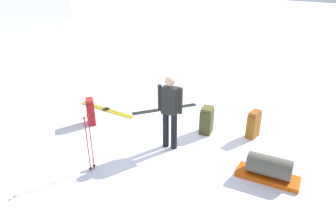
{
  "coord_description": "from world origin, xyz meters",
  "views": [
    {
      "loc": [
        -4.48,
        -4.5,
        3.62
      ],
      "look_at": [
        0.0,
        0.0,
        0.7
      ],
      "focal_mm": 32.18,
      "sensor_mm": 36.0,
      "label": 1
    }
  ],
  "objects_px": {
    "ski_pair_near": "(106,110)",
    "gear_sled": "(269,169)",
    "ski_poles_planted_near": "(89,141)",
    "backpack_bright": "(91,112)",
    "ski_pair_far": "(165,109)",
    "skier_standing": "(170,109)",
    "backpack_small_spare": "(207,120)",
    "backpack_large_dark": "(254,125)"
  },
  "relations": [
    {
      "from": "backpack_large_dark",
      "to": "ski_poles_planted_near",
      "type": "xyz_separation_m",
      "value": [
        -3.48,
        1.57,
        0.34
      ]
    },
    {
      "from": "ski_pair_near",
      "to": "backpack_small_spare",
      "type": "relative_size",
      "value": 2.89
    },
    {
      "from": "skier_standing",
      "to": "ski_pair_far",
      "type": "height_order",
      "value": "skier_standing"
    },
    {
      "from": "backpack_bright",
      "to": "skier_standing",
      "type": "bearing_deg",
      "value": -74.89
    },
    {
      "from": "backpack_bright",
      "to": "gear_sled",
      "type": "relative_size",
      "value": 0.55
    },
    {
      "from": "gear_sled",
      "to": "ski_poles_planted_near",
      "type": "bearing_deg",
      "value": 130.27
    },
    {
      "from": "ski_pair_near",
      "to": "ski_pair_far",
      "type": "height_order",
      "value": "same"
    },
    {
      "from": "backpack_bright",
      "to": "backpack_small_spare",
      "type": "bearing_deg",
      "value": -54.31
    },
    {
      "from": "gear_sled",
      "to": "ski_pair_far",
      "type": "bearing_deg",
      "value": 76.89
    },
    {
      "from": "backpack_small_spare",
      "to": "ski_poles_planted_near",
      "type": "xyz_separation_m",
      "value": [
        -2.86,
        0.64,
        0.34
      ]
    },
    {
      "from": "ski_pair_near",
      "to": "backpack_bright",
      "type": "relative_size",
      "value": 2.82
    },
    {
      "from": "backpack_large_dark",
      "to": "ski_poles_planted_near",
      "type": "height_order",
      "value": "ski_poles_planted_near"
    },
    {
      "from": "skier_standing",
      "to": "backpack_large_dark",
      "type": "xyz_separation_m",
      "value": [
        1.75,
        -1.08,
        -0.63
      ]
    },
    {
      "from": "skier_standing",
      "to": "ski_pair_near",
      "type": "height_order",
      "value": "skier_standing"
    },
    {
      "from": "gear_sled",
      "to": "backpack_large_dark",
      "type": "bearing_deg",
      "value": 40.94
    },
    {
      "from": "ski_pair_far",
      "to": "backpack_bright",
      "type": "height_order",
      "value": "backpack_bright"
    },
    {
      "from": "backpack_small_spare",
      "to": "ski_poles_planted_near",
      "type": "relative_size",
      "value": 0.56
    },
    {
      "from": "skier_standing",
      "to": "ski_pair_far",
      "type": "relative_size",
      "value": 0.93
    },
    {
      "from": "ski_pair_far",
      "to": "gear_sled",
      "type": "xyz_separation_m",
      "value": [
        -0.87,
        -3.72,
        0.21
      ]
    },
    {
      "from": "skier_standing",
      "to": "backpack_small_spare",
      "type": "relative_size",
      "value": 2.52
    },
    {
      "from": "ski_pair_near",
      "to": "ski_poles_planted_near",
      "type": "relative_size",
      "value": 1.62
    },
    {
      "from": "ski_pair_near",
      "to": "backpack_small_spare",
      "type": "distance_m",
      "value": 3.07
    },
    {
      "from": "backpack_bright",
      "to": "gear_sled",
      "type": "distance_m",
      "value": 4.59
    },
    {
      "from": "ski_pair_near",
      "to": "gear_sled",
      "type": "distance_m",
      "value": 4.91
    },
    {
      "from": "ski_pair_far",
      "to": "backpack_large_dark",
      "type": "distance_m",
      "value": 2.69
    },
    {
      "from": "ski_pair_far",
      "to": "backpack_large_dark",
      "type": "xyz_separation_m",
      "value": [
        0.37,
        -2.65,
        0.32
      ]
    },
    {
      "from": "ski_pair_near",
      "to": "ski_pair_far",
      "type": "xyz_separation_m",
      "value": [
        1.24,
        -1.17,
        0.0
      ]
    },
    {
      "from": "backpack_small_spare",
      "to": "ski_poles_planted_near",
      "type": "distance_m",
      "value": 2.95
    },
    {
      "from": "backpack_small_spare",
      "to": "gear_sled",
      "type": "height_order",
      "value": "backpack_small_spare"
    },
    {
      "from": "backpack_large_dark",
      "to": "backpack_small_spare",
      "type": "bearing_deg",
      "value": 123.57
    },
    {
      "from": "ski_pair_far",
      "to": "ski_pair_near",
      "type": "bearing_deg",
      "value": 136.81
    },
    {
      "from": "ski_poles_planted_near",
      "to": "skier_standing",
      "type": "bearing_deg",
      "value": -15.87
    },
    {
      "from": "ski_pair_near",
      "to": "ski_poles_planted_near",
      "type": "distance_m",
      "value": 2.99
    },
    {
      "from": "ski_pair_near",
      "to": "backpack_bright",
      "type": "xyz_separation_m",
      "value": [
        -0.75,
        -0.44,
        0.33
      ]
    },
    {
      "from": "ski_pair_far",
      "to": "gear_sled",
      "type": "distance_m",
      "value": 3.82
    },
    {
      "from": "ski_pair_near",
      "to": "backpack_large_dark",
      "type": "distance_m",
      "value": 4.15
    },
    {
      "from": "skier_standing",
      "to": "ski_poles_planted_near",
      "type": "xyz_separation_m",
      "value": [
        -1.73,
        0.49,
        -0.28
      ]
    },
    {
      "from": "ski_pair_far",
      "to": "ski_poles_planted_near",
      "type": "xyz_separation_m",
      "value": [
        -3.1,
        -1.08,
        0.66
      ]
    },
    {
      "from": "backpack_small_spare",
      "to": "gear_sled",
      "type": "xyz_separation_m",
      "value": [
        -0.62,
        -2.0,
        -0.11
      ]
    },
    {
      "from": "backpack_bright",
      "to": "backpack_small_spare",
      "type": "height_order",
      "value": "backpack_bright"
    },
    {
      "from": "ski_pair_near",
      "to": "backpack_bright",
      "type": "height_order",
      "value": "backpack_bright"
    },
    {
      "from": "ski_pair_near",
      "to": "skier_standing",
      "type": "bearing_deg",
      "value": -92.8
    }
  ]
}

